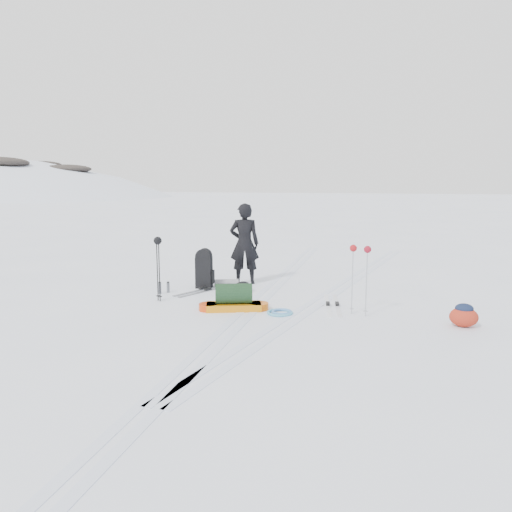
# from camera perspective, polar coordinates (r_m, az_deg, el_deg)

# --- Properties ---
(ground) EXTENTS (200.00, 200.00, 0.00)m
(ground) POSITION_cam_1_polar(r_m,az_deg,el_deg) (10.32, -0.02, -5.48)
(ground) COLOR white
(ground) RESTS_ON ground
(ski_tracks) EXTENTS (3.38, 17.97, 0.01)m
(ski_tracks) POSITION_cam_1_polar(r_m,az_deg,el_deg) (10.98, 4.45, -4.63)
(ski_tracks) COLOR silver
(ski_tracks) RESTS_ON ground
(skier) EXTENTS (0.84, 0.68, 1.98)m
(skier) POSITION_cam_1_polar(r_m,az_deg,el_deg) (12.21, -1.34, 1.42)
(skier) COLOR black
(skier) RESTS_ON ground
(pulk_sled) EXTENTS (1.42, 0.87, 0.52)m
(pulk_sled) POSITION_cam_1_polar(r_m,az_deg,el_deg) (9.80, -2.56, -5.04)
(pulk_sled) COLOR orange
(pulk_sled) RESTS_ON ground
(expedition_rucksack) EXTENTS (0.91, 0.74, 0.94)m
(expedition_rucksack) POSITION_cam_1_polar(r_m,az_deg,el_deg) (11.85, -5.63, -1.55)
(expedition_rucksack) COLOR black
(expedition_rucksack) RESTS_ON ground
(ski_poles_black) EXTENTS (0.19, 0.17, 1.36)m
(ski_poles_black) POSITION_cam_1_polar(r_m,az_deg,el_deg) (10.56, -11.16, 0.85)
(ski_poles_black) COLOR black
(ski_poles_black) RESTS_ON ground
(ski_poles_silver) EXTENTS (0.41, 0.24, 1.33)m
(ski_poles_silver) POSITION_cam_1_polar(r_m,az_deg,el_deg) (9.45, 11.81, -0.09)
(ski_poles_silver) COLOR #AEB2B5
(ski_poles_silver) RESTS_ON ground
(touring_skis_grey) EXTENTS (0.90, 1.74, 0.06)m
(touring_skis_grey) POSITION_cam_1_polar(r_m,az_deg,el_deg) (11.62, -5.83, -3.86)
(touring_skis_grey) COLOR gray
(touring_skis_grey) RESTS_ON ground
(touring_skis_white) EXTENTS (0.68, 1.89, 0.07)m
(touring_skis_white) POSITION_cam_1_polar(r_m,az_deg,el_deg) (10.27, 8.73, -5.55)
(touring_skis_white) COLOR white
(touring_skis_white) RESTS_ON ground
(rope_coil) EXTENTS (0.56, 0.56, 0.06)m
(rope_coil) POSITION_cam_1_polar(r_m,az_deg,el_deg) (9.56, 2.82, -6.44)
(rope_coil) COLOR #50A5C3
(rope_coil) RESTS_ON ground
(small_daypack) EXTENTS (0.50, 0.38, 0.41)m
(small_daypack) POSITION_cam_1_polar(r_m,az_deg,el_deg) (9.39, 22.66, -6.30)
(small_daypack) COLOR maroon
(small_daypack) RESTS_ON ground
(thermos_pair) EXTENTS (0.20, 0.24, 0.27)m
(thermos_pair) POSITION_cam_1_polar(r_m,az_deg,el_deg) (11.45, -10.49, -3.57)
(thermos_pair) COLOR #5C5E64
(thermos_pair) RESTS_ON ground
(stuff_sack) EXTENTS (0.40, 0.32, 0.23)m
(stuff_sack) POSITION_cam_1_polar(r_m,az_deg,el_deg) (11.44, -1.46, -3.49)
(stuff_sack) COLOR black
(stuff_sack) RESTS_ON ground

